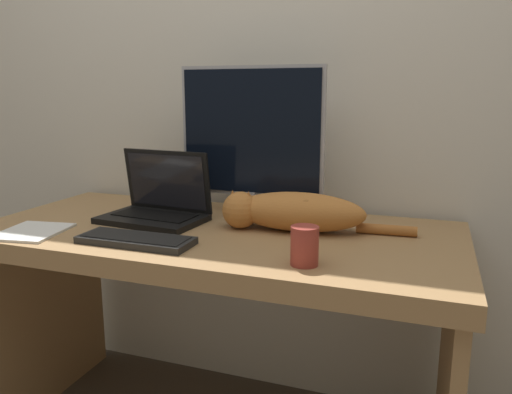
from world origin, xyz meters
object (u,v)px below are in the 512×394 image
Objects in this scene: monitor at (251,141)px; laptop at (157,206)px; cat at (291,211)px; coffee_mug at (305,246)px; external_keyboard at (136,240)px.

monitor reaches higher than laptop.
laptop reaches higher than cat.
laptop is 0.60× the size of cat.
coffee_mug is (0.12, -0.30, -0.01)m from cat.
external_keyboard is 0.48m from cat.
laptop is at bearing -147.80° from monitor.
laptop is (-0.28, -0.17, -0.22)m from monitor.
cat is at bearing 36.55° from external_keyboard.
cat is 0.32m from coffee_mug.
monitor is at bearing 65.58° from external_keyboard.
external_keyboard is (-0.20, -0.43, -0.25)m from monitor.
monitor reaches higher than external_keyboard.
cat is at bearing 8.72° from laptop.
laptop reaches higher than external_keyboard.
monitor is 0.86× the size of cat.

